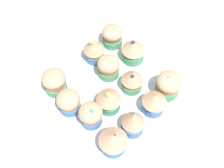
{
  "coord_description": "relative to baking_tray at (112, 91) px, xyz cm",
  "views": [
    {
      "loc": [
        28.18,
        -27.1,
        68.93
      ],
      "look_at": [
        0.0,
        0.0,
        4.2
      ],
      "focal_mm": 47.88,
      "sensor_mm": 36.0,
      "label": 1
    }
  ],
  "objects": [
    {
      "name": "cupcake_1",
      "position": [
        -3.58,
        -11.22,
        3.81
      ],
      "size": [
        5.88,
        5.88,
        6.27
      ],
      "color": "#477AC6",
      "rests_on": "baking_tray"
    },
    {
      "name": "cupcake_6",
      "position": [
        -10.77,
        3.66,
        4.56
      ],
      "size": [
        5.83,
        5.83,
        7.93
      ],
      "color": "#477AC6",
      "rests_on": "baking_tray"
    },
    {
      "name": "cupcake_9",
      "position": [
        11.07,
        3.54,
        4.21
      ],
      "size": [
        6.03,
        6.03,
        6.83
      ],
      "color": "#477AC6",
      "rests_on": "baking_tray"
    },
    {
      "name": "cupcake_3",
      "position": [
        11.18,
        -10.4,
        4.26
      ],
      "size": [
        6.76,
        6.76,
        7.16
      ],
      "color": "#477AC6",
      "rests_on": "baking_tray"
    },
    {
      "name": "cupcake_4",
      "position": [
        3.03,
        -3.92,
        4.38
      ],
      "size": [
        6.14,
        6.14,
        7.55
      ],
      "color": "#4C9E6B",
      "rests_on": "baking_tray"
    },
    {
      "name": "cupcake_2",
      "position": [
        2.91,
        -9.75,
        4.07
      ],
      "size": [
        5.82,
        5.82,
        6.97
      ],
      "color": "#477AC6",
      "rests_on": "baking_tray"
    },
    {
      "name": "cupcake_0",
      "position": [
        -10.36,
        -10.21,
        4.17
      ],
      "size": [
        6.16,
        6.16,
        7.25
      ],
      "color": "#4C9E6B",
      "rests_on": "baking_tray"
    },
    {
      "name": "cupcake_8",
      "position": [
        2.99,
        4.21,
        4.11
      ],
      "size": [
        5.5,
        5.5,
        7.16
      ],
      "color": "#4C9E6B",
      "rests_on": "baking_tray"
    },
    {
      "name": "baking_tray",
      "position": [
        0.0,
        0.0,
        0.0
      ],
      "size": [
        32.53,
        32.53,
        1.2
      ],
      "color": "silver",
      "rests_on": "ground_plane"
    },
    {
      "name": "cupcake_11",
      "position": [
        -3.46,
        11.27,
        4.03
      ],
      "size": [
        6.42,
        6.42,
        7.08
      ],
      "color": "#4C9E6B",
      "rests_on": "baking_tray"
    },
    {
      "name": "cupcake_12",
      "position": [
        10.25,
        9.76,
        4.22
      ],
      "size": [
        6.46,
        6.46,
        7.29
      ],
      "color": "#4C9E6B",
      "rests_on": "baking_tray"
    },
    {
      "name": "cupcake_10",
      "position": [
        -11.19,
        10.97,
        3.89
      ],
      "size": [
        5.9,
        5.9,
        6.65
      ],
      "color": "#4C9E6B",
      "rests_on": "baking_tray"
    },
    {
      "name": "cupcake_7",
      "position": [
        -4.26,
        2.83,
        3.95
      ],
      "size": [
        5.87,
        5.87,
        6.82
      ],
      "color": "#4C9E6B",
      "rests_on": "baking_tray"
    },
    {
      "name": "ground_plane",
      "position": [
        0.0,
        0.0,
        -2.1
      ],
      "size": [
        180.0,
        180.0,
        3.0
      ],
      "primitive_type": "cube",
      "color": "beige"
    },
    {
      "name": "cupcake_5",
      "position": [
        11.22,
        -3.97,
        4.49
      ],
      "size": [
        5.49,
        5.49,
        7.96
      ],
      "color": "#477AC6",
      "rests_on": "baking_tray"
    }
  ]
}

